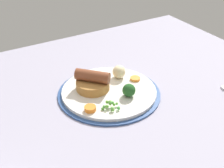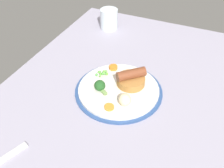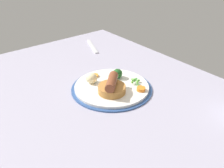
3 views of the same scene
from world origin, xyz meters
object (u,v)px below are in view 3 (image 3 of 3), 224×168
(broccoli_floret_near, at_px, (117,74))
(potato_chunk_0, at_px, (92,78))
(dinner_plate, at_px, (112,88))
(pea_pile, at_px, (135,81))
(fork, at_px, (92,46))
(carrot_slice_2, at_px, (141,89))
(sausage_pudding, at_px, (112,87))
(carrot_slice_1, at_px, (95,76))

(broccoli_floret_near, relative_size, potato_chunk_0, 1.24)
(dinner_plate, bearing_deg, pea_pile, 62.54)
(fork, bearing_deg, dinner_plate, -3.55)
(carrot_slice_2, relative_size, fork, 0.17)
(dinner_plate, distance_m, fork, 0.41)
(potato_chunk_0, bearing_deg, fork, 145.17)
(dinner_plate, xyz_separation_m, pea_pile, (0.04, 0.07, 0.02))
(sausage_pudding, relative_size, carrot_slice_1, 3.16)
(potato_chunk_0, relative_size, carrot_slice_2, 1.36)
(sausage_pudding, height_order, pea_pile, sausage_pudding)
(carrot_slice_1, bearing_deg, dinner_plate, 5.11)
(sausage_pudding, height_order, fork, sausage_pudding)
(dinner_plate, bearing_deg, carrot_slice_1, -174.89)
(dinner_plate, height_order, pea_pile, pea_pile)
(sausage_pudding, distance_m, potato_chunk_0, 0.10)
(broccoli_floret_near, bearing_deg, dinner_plate, -117.32)
(dinner_plate, relative_size, broccoli_floret_near, 5.69)
(fork, bearing_deg, sausage_pudding, -4.81)
(broccoli_floret_near, relative_size, carrot_slice_2, 1.68)
(carrot_slice_1, bearing_deg, potato_chunk_0, -47.08)
(dinner_plate, bearing_deg, potato_chunk_0, -143.44)
(carrot_slice_1, bearing_deg, pea_pile, 32.27)
(sausage_pudding, xyz_separation_m, fork, (-0.41, 0.20, -0.03))
(pea_pile, distance_m, carrot_slice_1, 0.16)
(pea_pile, bearing_deg, broccoli_floret_near, -161.19)
(pea_pile, relative_size, potato_chunk_0, 1.13)
(pea_pile, distance_m, carrot_slice_2, 0.05)
(sausage_pudding, bearing_deg, dinner_plate, 9.04)
(dinner_plate, relative_size, sausage_pudding, 3.08)
(pea_pile, xyz_separation_m, broccoli_floret_near, (-0.07, -0.02, 0.01))
(pea_pile, xyz_separation_m, carrot_slice_2, (0.05, -0.02, -0.00))
(broccoli_floret_near, distance_m, potato_chunk_0, 0.10)
(potato_chunk_0, bearing_deg, carrot_slice_2, 34.57)
(pea_pile, xyz_separation_m, carrot_slice_1, (-0.13, -0.08, -0.01))
(dinner_plate, xyz_separation_m, broccoli_floret_near, (-0.03, 0.05, 0.03))
(pea_pile, bearing_deg, carrot_slice_2, -19.51)
(broccoli_floret_near, bearing_deg, fork, 100.72)
(carrot_slice_2, height_order, fork, carrot_slice_2)
(dinner_plate, height_order, sausage_pudding, sausage_pudding)
(dinner_plate, relative_size, pea_pile, 6.19)
(broccoli_floret_near, bearing_deg, sausage_pudding, -108.67)
(potato_chunk_0, bearing_deg, carrot_slice_1, 132.92)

